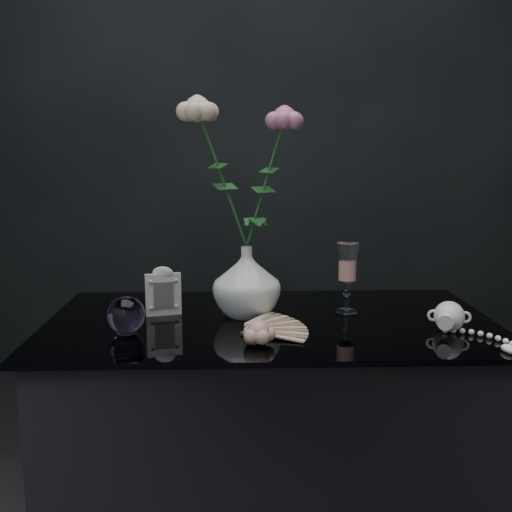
{
  "coord_description": "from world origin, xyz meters",
  "views": [
    {
      "loc": [
        -0.08,
        -1.32,
        1.16
      ],
      "look_at": [
        -0.04,
        0.01,
        0.92
      ],
      "focal_mm": 42.0,
      "sensor_mm": 36.0,
      "label": 1
    }
  ],
  "objects_px": {
    "picture_frame": "(163,291)",
    "pearl_jar": "(449,315)",
    "vase": "(247,282)",
    "wine_glass": "(347,278)",
    "loose_rose": "(259,332)",
    "paperweight": "(126,315)"
  },
  "relations": [
    {
      "from": "paperweight",
      "to": "pearl_jar",
      "type": "height_order",
      "value": "paperweight"
    },
    {
      "from": "picture_frame",
      "to": "vase",
      "type": "bearing_deg",
      "value": -19.5
    },
    {
      "from": "vase",
      "to": "paperweight",
      "type": "bearing_deg",
      "value": -154.47
    },
    {
      "from": "paperweight",
      "to": "pearl_jar",
      "type": "distance_m",
      "value": 0.71
    },
    {
      "from": "wine_glass",
      "to": "picture_frame",
      "type": "relative_size",
      "value": 1.45
    },
    {
      "from": "picture_frame",
      "to": "loose_rose",
      "type": "distance_m",
      "value": 0.32
    },
    {
      "from": "vase",
      "to": "wine_glass",
      "type": "relative_size",
      "value": 0.98
    },
    {
      "from": "picture_frame",
      "to": "pearl_jar",
      "type": "bearing_deg",
      "value": -27.52
    },
    {
      "from": "wine_glass",
      "to": "loose_rose",
      "type": "relative_size",
      "value": 1.15
    },
    {
      "from": "picture_frame",
      "to": "paperweight",
      "type": "distance_m",
      "value": 0.16
    },
    {
      "from": "wine_glass",
      "to": "pearl_jar",
      "type": "height_order",
      "value": "wine_glass"
    },
    {
      "from": "wine_glass",
      "to": "loose_rose",
      "type": "distance_m",
      "value": 0.33
    },
    {
      "from": "vase",
      "to": "loose_rose",
      "type": "relative_size",
      "value": 1.13
    },
    {
      "from": "vase",
      "to": "paperweight",
      "type": "height_order",
      "value": "vase"
    },
    {
      "from": "loose_rose",
      "to": "pearl_jar",
      "type": "relative_size",
      "value": 0.62
    },
    {
      "from": "vase",
      "to": "picture_frame",
      "type": "relative_size",
      "value": 1.41
    },
    {
      "from": "pearl_jar",
      "to": "picture_frame",
      "type": "bearing_deg",
      "value": -178.08
    },
    {
      "from": "picture_frame",
      "to": "pearl_jar",
      "type": "height_order",
      "value": "picture_frame"
    },
    {
      "from": "wine_glass",
      "to": "picture_frame",
      "type": "bearing_deg",
      "value": -179.12
    },
    {
      "from": "vase",
      "to": "wine_glass",
      "type": "bearing_deg",
      "value": 5.42
    },
    {
      "from": "wine_glass",
      "to": "paperweight",
      "type": "height_order",
      "value": "wine_glass"
    },
    {
      "from": "vase",
      "to": "paperweight",
      "type": "relative_size",
      "value": 2.06
    }
  ]
}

